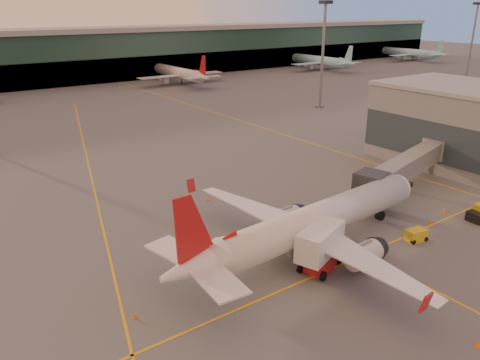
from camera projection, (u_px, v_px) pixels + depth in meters
ground at (371, 293)px, 42.01m from camera, size 600.00×600.00×0.00m
taxi_markings at (110, 174)px, 71.89m from camera, size 100.12×173.00×0.01m
terminal at (15, 59)px, 146.97m from camera, size 400.00×20.00×17.60m
gate_building at (456, 123)px, 76.39m from camera, size 18.40×22.40×12.60m
mast_east_near at (323, 47)px, 114.12m from camera, size 2.40×2.40×25.60m
mast_east_far at (473, 36)px, 158.16m from camera, size 2.40×2.40×25.60m
distant_aircraft_row at (77, 94)px, 137.81m from camera, size 350.00×34.00×13.00m
main_airplane at (310, 225)px, 47.52m from camera, size 34.32×30.92×10.35m
jet_bridge at (411, 164)px, 64.87m from camera, size 24.76×8.60×5.35m
catering_truck at (320, 246)px, 44.92m from camera, size 6.36×4.34×4.54m
gpu_cart at (416, 235)px, 51.19m from camera, size 2.49×1.75×1.33m
cone_nose at (445, 210)px, 58.41m from camera, size 0.47×0.47×0.60m
cone_tail at (134, 315)px, 38.60m from camera, size 0.39×0.39×0.50m
cone_wing_right at (478, 344)px, 35.30m from camera, size 0.44×0.44×0.57m
cone_wing_left at (208, 199)px, 61.98m from camera, size 0.38×0.38×0.49m
cone_fwd at (431, 222)px, 55.20m from camera, size 0.45×0.45×0.57m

